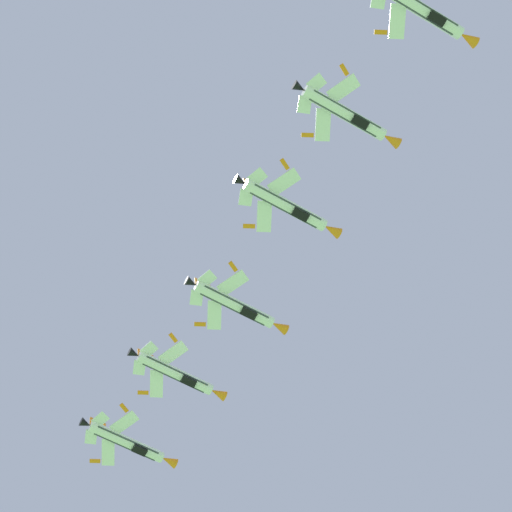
% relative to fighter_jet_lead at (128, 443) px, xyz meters
% --- Properties ---
extents(fighter_jet_lead, '(15.96, 10.27, 4.60)m').
position_rel_fighter_jet_lead_xyz_m(fighter_jet_lead, '(0.00, 0.00, 0.00)').
color(fighter_jet_lead, white).
extents(fighter_jet_left_wing, '(15.96, 10.27, 4.61)m').
position_rel_fighter_jet_lead_xyz_m(fighter_jet_left_wing, '(2.55, -12.84, 2.44)').
color(fighter_jet_left_wing, white).
extents(fighter_jet_right_wing, '(15.96, 10.42, 4.38)m').
position_rel_fighter_jet_lead_xyz_m(fighter_jet_right_wing, '(5.29, -28.63, -0.32)').
color(fighter_jet_right_wing, white).
extents(fighter_jet_left_outer, '(15.96, 10.45, 4.38)m').
position_rel_fighter_jet_lead_xyz_m(fighter_jet_left_outer, '(5.50, -45.02, -0.08)').
color(fighter_jet_left_outer, white).
extents(fighter_jet_right_outer, '(15.96, 10.34, 4.47)m').
position_rel_fighter_jet_lead_xyz_m(fighter_jet_right_outer, '(7.69, -58.61, 3.01)').
color(fighter_jet_right_outer, white).
extents(fighter_jet_trail_slot, '(15.96, 10.46, 4.38)m').
position_rel_fighter_jet_lead_xyz_m(fighter_jet_trail_slot, '(10.22, -74.29, 2.85)').
color(fighter_jet_trail_slot, white).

